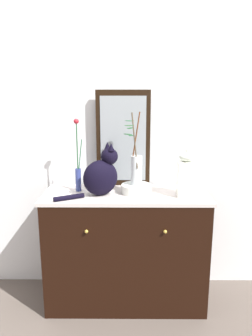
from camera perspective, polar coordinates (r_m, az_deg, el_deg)
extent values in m
plane|color=#594F48|center=(2.64, 0.00, -22.24)|extent=(6.00, 6.00, 0.00)
cube|color=silver|center=(2.46, 0.05, 7.82)|extent=(4.40, 0.08, 2.60)
cube|color=black|center=(2.43, 0.00, -14.31)|extent=(1.13, 0.44, 0.82)
cube|color=beige|center=(2.26, 0.00, -4.75)|extent=(1.15, 0.45, 0.02)
sphere|color=#B79338|center=(2.12, -7.04, -11.11)|extent=(0.02, 0.02, 0.02)
sphere|color=#B79338|center=(2.12, 6.96, -11.16)|extent=(0.02, 0.02, 0.02)
cube|color=black|center=(2.38, -0.50, 5.20)|extent=(0.40, 0.03, 0.71)
cube|color=gray|center=(2.36, -0.50, 5.15)|extent=(0.33, 0.01, 0.62)
ellipsoid|color=black|center=(2.19, -4.54, -1.75)|extent=(0.29, 0.25, 0.24)
sphere|color=black|center=(2.18, -2.97, 2.07)|extent=(0.12, 0.12, 0.12)
cone|color=black|center=(2.19, -3.33, 4.01)|extent=(0.04, 0.04, 0.05)
cone|color=black|center=(2.14, -2.65, 3.76)|extent=(0.04, 0.04, 0.05)
cylinder|color=black|center=(2.15, -10.08, -5.15)|extent=(0.20, 0.12, 0.03)
cylinder|color=#344186|center=(2.31, -8.46, -2.09)|extent=(0.04, 0.04, 0.16)
cylinder|color=#1E4F2A|center=(2.26, -8.67, 3.76)|extent=(0.01, 0.01, 0.31)
sphere|color=#AA202A|center=(2.23, -8.82, 8.19)|extent=(0.04, 0.04, 0.04)
cylinder|color=#1B5631|center=(2.26, -8.12, 2.45)|extent=(0.03, 0.01, 0.21)
cylinder|color=white|center=(2.24, 1.82, -3.73)|extent=(0.21, 0.21, 0.06)
cylinder|color=silver|center=(2.21, 1.85, -0.45)|extent=(0.08, 0.08, 0.20)
cylinder|color=#4B3F2C|center=(2.16, 1.54, 4.87)|extent=(0.05, 0.07, 0.37)
ellipsoid|color=#1C4923|center=(2.15, 0.30, 6.01)|extent=(0.08, 0.07, 0.01)
ellipsoid|color=#204824|center=(2.10, 0.54, 7.55)|extent=(0.08, 0.06, 0.01)
cylinder|color=#562F19|center=(2.18, 1.70, 5.00)|extent=(0.06, 0.04, 0.38)
ellipsoid|color=#215333|center=(2.20, 0.88, 5.81)|extent=(0.05, 0.08, 0.01)
ellipsoid|color=#175320|center=(2.21, 0.77, 7.09)|extent=(0.07, 0.08, 0.01)
ellipsoid|color=#1C4E2B|center=(2.22, 0.62, 8.36)|extent=(0.08, 0.07, 0.01)
cube|color=white|center=(2.20, 10.58, -1.90)|extent=(0.11, 0.11, 0.24)
ellipsoid|color=white|center=(2.16, 10.75, 1.97)|extent=(0.10, 0.10, 0.06)
sphere|color=silver|center=(2.16, 10.80, 3.09)|extent=(0.02, 0.02, 0.02)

